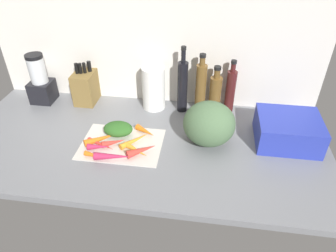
# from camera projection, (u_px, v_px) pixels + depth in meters

# --- Properties ---
(ground_plane) EXTENTS (1.70, 0.80, 0.03)m
(ground_plane) POSITION_uv_depth(u_px,v_px,m) (142.00, 142.00, 1.45)
(ground_plane) COLOR slate
(wall_back) EXTENTS (1.70, 0.03, 0.60)m
(wall_back) POSITION_uv_depth(u_px,v_px,m) (155.00, 47.00, 1.58)
(wall_back) COLOR silver
(wall_back) RESTS_ON ground_plane
(cutting_board) EXTENTS (0.37, 0.27, 0.01)m
(cutting_board) POSITION_uv_depth(u_px,v_px,m) (122.00, 144.00, 1.41)
(cutting_board) COLOR beige
(cutting_board) RESTS_ON ground_plane
(carrot_0) EXTENTS (0.11, 0.08, 0.03)m
(carrot_0) POSITION_uv_depth(u_px,v_px,m) (114.00, 142.00, 1.39)
(carrot_0) COLOR red
(carrot_0) RESTS_ON cutting_board
(carrot_1) EXTENTS (0.15, 0.12, 0.03)m
(carrot_1) POSITION_uv_depth(u_px,v_px,m) (102.00, 138.00, 1.41)
(carrot_1) COLOR orange
(carrot_1) RESTS_ON cutting_board
(carrot_2) EXTENTS (0.10, 0.04, 0.02)m
(carrot_2) POSITION_uv_depth(u_px,v_px,m) (95.00, 156.00, 1.32)
(carrot_2) COLOR orange
(carrot_2) RESTS_ON cutting_board
(carrot_3) EXTENTS (0.10, 0.05, 0.03)m
(carrot_3) POSITION_uv_depth(u_px,v_px,m) (99.00, 147.00, 1.36)
(carrot_3) COLOR #B2264C
(carrot_3) RESTS_ON cutting_board
(carrot_4) EXTENTS (0.12, 0.13, 0.03)m
(carrot_4) POSITION_uv_depth(u_px,v_px,m) (134.00, 140.00, 1.40)
(carrot_4) COLOR orange
(carrot_4) RESTS_ON cutting_board
(carrot_5) EXTENTS (0.14, 0.07, 0.02)m
(carrot_5) POSITION_uv_depth(u_px,v_px,m) (101.00, 144.00, 1.38)
(carrot_5) COLOR red
(carrot_5) RESTS_ON cutting_board
(carrot_6) EXTENTS (0.13, 0.11, 0.04)m
(carrot_6) POSITION_uv_depth(u_px,v_px,m) (142.00, 150.00, 1.34)
(carrot_6) COLOR red
(carrot_6) RESTS_ON cutting_board
(carrot_7) EXTENTS (0.13, 0.09, 0.03)m
(carrot_7) POSITION_uv_depth(u_px,v_px,m) (137.00, 150.00, 1.35)
(carrot_7) COLOR orange
(carrot_7) RESTS_ON cutting_board
(carrot_8) EXTENTS (0.17, 0.06, 0.04)m
(carrot_8) POSITION_uv_depth(u_px,v_px,m) (114.00, 156.00, 1.31)
(carrot_8) COLOR #B2264C
(carrot_8) RESTS_ON cutting_board
(carrot_9) EXTENTS (0.11, 0.08, 0.03)m
(carrot_9) POSITION_uv_depth(u_px,v_px,m) (145.00, 131.00, 1.46)
(carrot_9) COLOR orange
(carrot_9) RESTS_ON cutting_board
(carrot_greens_pile) EXTENTS (0.14, 0.11, 0.06)m
(carrot_greens_pile) POSITION_uv_depth(u_px,v_px,m) (118.00, 129.00, 1.45)
(carrot_greens_pile) COLOR #2D6023
(carrot_greens_pile) RESTS_ON cutting_board
(winter_squash) EXTENTS (0.23, 0.21, 0.21)m
(winter_squash) POSITION_uv_depth(u_px,v_px,m) (209.00, 124.00, 1.37)
(winter_squash) COLOR #4C6B47
(winter_squash) RESTS_ON ground_plane
(knife_block) EXTENTS (0.11, 0.17, 0.23)m
(knife_block) POSITION_uv_depth(u_px,v_px,m) (86.00, 86.00, 1.68)
(knife_block) COLOR olive
(knife_block) RESTS_ON ground_plane
(blender_appliance) EXTENTS (0.12, 0.12, 0.27)m
(blender_appliance) POSITION_uv_depth(u_px,v_px,m) (40.00, 82.00, 1.67)
(blender_appliance) COLOR black
(blender_appliance) RESTS_ON ground_plane
(paper_towel_roll) EXTENTS (0.12, 0.12, 0.23)m
(paper_towel_roll) POSITION_uv_depth(u_px,v_px,m) (154.00, 88.00, 1.61)
(paper_towel_roll) COLOR white
(paper_towel_roll) RESTS_ON ground_plane
(bottle_0) EXTENTS (0.05, 0.05, 0.35)m
(bottle_0) POSITION_uv_depth(u_px,v_px,m) (183.00, 86.00, 1.57)
(bottle_0) COLOR black
(bottle_0) RESTS_ON ground_plane
(bottle_1) EXTENTS (0.06, 0.06, 0.31)m
(bottle_1) POSITION_uv_depth(u_px,v_px,m) (201.00, 87.00, 1.57)
(bottle_1) COLOR brown
(bottle_1) RESTS_ON ground_plane
(bottle_2) EXTENTS (0.06, 0.06, 0.25)m
(bottle_2) POSITION_uv_depth(u_px,v_px,m) (215.00, 93.00, 1.59)
(bottle_2) COLOR brown
(bottle_2) RESTS_ON ground_plane
(bottle_3) EXTENTS (0.05, 0.05, 0.28)m
(bottle_3) POSITION_uv_depth(u_px,v_px,m) (230.00, 90.00, 1.58)
(bottle_3) COLOR #471919
(bottle_3) RESTS_ON ground_plane
(dish_rack) EXTENTS (0.28, 0.24, 0.12)m
(dish_rack) POSITION_uv_depth(u_px,v_px,m) (288.00, 130.00, 1.40)
(dish_rack) COLOR #2838AD
(dish_rack) RESTS_ON ground_plane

